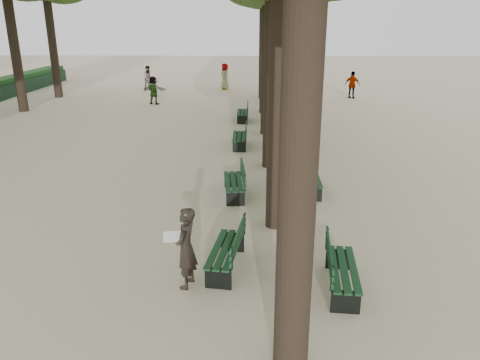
{
  "coord_description": "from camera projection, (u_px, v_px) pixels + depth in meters",
  "views": [
    {
      "loc": [
        0.91,
        -7.79,
        4.93
      ],
      "look_at": [
        0.6,
        3.0,
        1.2
      ],
      "focal_mm": 35.0,
      "sensor_mm": 36.0,
      "label": 1
    }
  ],
  "objects": [
    {
      "name": "bench_left_2",
      "position": [
        240.0,
        140.0,
        18.9
      ],
      "size": [
        0.59,
        1.81,
        0.92
      ],
      "color": "black",
      "rests_on": "ground"
    },
    {
      "name": "bench_right_2",
      "position": [
        296.0,
        142.0,
        18.63
      ],
      "size": [
        0.77,
        1.85,
        0.92
      ],
      "color": "black",
      "rests_on": "ground"
    },
    {
      "name": "bench_left_0",
      "position": [
        226.0,
        257.0,
        9.66
      ],
      "size": [
        0.81,
        1.86,
        0.92
      ],
      "color": "black",
      "rests_on": "ground"
    },
    {
      "name": "pedestrian_a",
      "position": [
        149.0,
        78.0,
        33.6
      ],
      "size": [
        0.91,
        0.76,
        1.75
      ],
      "primitive_type": "imported",
      "rotation": [
        0.0,
        0.0,
        0.57
      ],
      "color": "#262628",
      "rests_on": "ground"
    },
    {
      "name": "bench_right_3",
      "position": [
        288.0,
        117.0,
        23.43
      ],
      "size": [
        0.69,
        1.83,
        0.92
      ],
      "color": "black",
      "rests_on": "ground"
    },
    {
      "name": "pedestrian_e",
      "position": [
        154.0,
        90.0,
        28.2
      ],
      "size": [
        1.57,
        0.88,
        1.67
      ],
      "primitive_type": "imported",
      "rotation": [
        0.0,
        0.0,
        2.77
      ],
      "color": "#262628",
      "rests_on": "ground"
    },
    {
      "name": "ground",
      "position": [
        204.0,
        289.0,
        8.99
      ],
      "size": [
        120.0,
        120.0,
        0.0
      ],
      "primitive_type": "plane",
      "color": "beige",
      "rests_on": "ground"
    },
    {
      "name": "man_with_map",
      "position": [
        186.0,
        248.0,
        8.86
      ],
      "size": [
        0.66,
        0.71,
        1.63
      ],
      "color": "black",
      "rests_on": "ground"
    },
    {
      "name": "pedestrian_d",
      "position": [
        225.0,
        76.0,
        34.14
      ],
      "size": [
        0.46,
        0.95,
        1.87
      ],
      "primitive_type": "imported",
      "rotation": [
        0.0,
        0.0,
        4.81
      ],
      "color": "#262628",
      "rests_on": "ground"
    },
    {
      "name": "bench_right_0",
      "position": [
        342.0,
        277.0,
        8.92
      ],
      "size": [
        0.73,
        1.84,
        0.92
      ],
      "color": "black",
      "rests_on": "ground"
    },
    {
      "name": "bench_right_1",
      "position": [
        310.0,
        183.0,
        13.98
      ],
      "size": [
        0.59,
        1.81,
        0.92
      ],
      "color": "black",
      "rests_on": "ground"
    },
    {
      "name": "bench_left_1",
      "position": [
        234.0,
        187.0,
        13.66
      ],
      "size": [
        0.73,
        1.84,
        0.92
      ],
      "color": "black",
      "rests_on": "ground"
    },
    {
      "name": "pedestrian_c",
      "position": [
        352.0,
        85.0,
        30.28
      ],
      "size": [
        1.06,
        0.78,
        1.74
      ],
      "primitive_type": "imported",
      "rotation": [
        0.0,
        0.0,
        2.65
      ],
      "color": "#262628",
      "rests_on": "ground"
    },
    {
      "name": "bench_left_3",
      "position": [
        242.0,
        116.0,
        23.72
      ],
      "size": [
        0.58,
        1.8,
        0.92
      ],
      "color": "black",
      "rests_on": "ground"
    }
  ]
}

